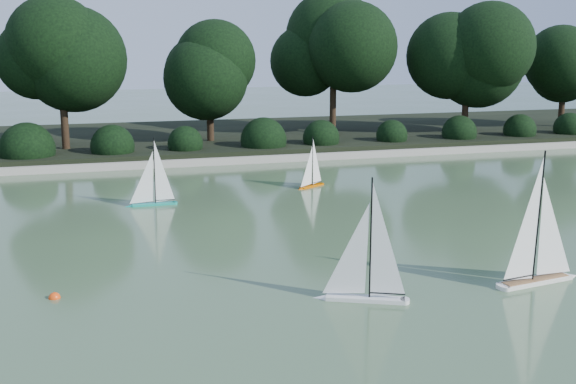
% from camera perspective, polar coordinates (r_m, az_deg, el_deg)
% --- Properties ---
extents(ground, '(80.00, 80.00, 0.00)m').
position_cam_1_polar(ground, '(9.98, 0.24, -6.31)').
color(ground, '#375030').
rests_on(ground, ground).
extents(pond_coping, '(40.00, 0.35, 0.18)m').
position_cam_1_polar(pond_coping, '(18.54, -7.80, 2.34)').
color(pond_coping, gray).
rests_on(pond_coping, ground).
extents(far_bank, '(40.00, 8.00, 0.30)m').
position_cam_1_polar(far_bank, '(22.45, -9.38, 4.09)').
color(far_bank, black).
rests_on(far_bank, ground).
extents(tree_line, '(26.31, 3.93, 4.39)m').
position_cam_1_polar(tree_line, '(20.90, -5.65, 10.48)').
color(tree_line, black).
rests_on(tree_line, ground).
extents(shrub_hedge, '(29.10, 1.10, 1.10)m').
position_cam_1_polar(shrub_hedge, '(19.36, -8.24, 3.81)').
color(shrub_hedge, black).
rests_on(shrub_hedge, ground).
extents(sailboat_white_a, '(1.14, 0.66, 1.63)m').
position_cam_1_polar(sailboat_white_a, '(8.88, 5.58, -6.96)').
color(sailboat_white_a, silver).
rests_on(sailboat_white_a, ground).
extents(sailboat_white_b, '(1.38, 0.43, 1.88)m').
position_cam_1_polar(sailboat_white_b, '(10.04, 19.47, -5.16)').
color(sailboat_white_b, white).
rests_on(sailboat_white_b, ground).
extents(sailboat_orange, '(0.77, 0.57, 1.17)m').
position_cam_1_polar(sailboat_orange, '(15.64, 1.74, 1.04)').
color(sailboat_orange, '#CA5800').
rests_on(sailboat_orange, ground).
extents(sailboat_teal, '(1.02, 0.17, 1.40)m').
position_cam_1_polar(sailboat_teal, '(14.13, -10.91, -0.18)').
color(sailboat_teal, '#159780').
rests_on(sailboat_teal, ground).
extents(race_buoy, '(0.15, 0.15, 0.15)m').
position_cam_1_polar(race_buoy, '(9.44, -17.96, -7.98)').
color(race_buoy, '#F7440D').
rests_on(race_buoy, ground).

